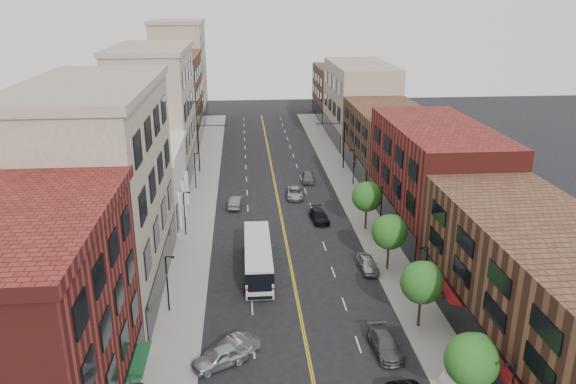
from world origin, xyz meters
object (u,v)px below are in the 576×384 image
object	(u,v)px
car_lane_behind	(236,202)
car_lane_c	(308,177)
city_bus	(258,256)
car_lane_b	(295,193)
car_lane_a	(319,216)
car_parked_mid	(385,344)
car_parked_far	(368,264)
car_angle_a	(220,357)
car_angle_b	(232,348)

from	to	relation	value
car_lane_behind	car_lane_c	size ratio (longest dim) A/B	0.99
city_bus	car_lane_b	distance (m)	21.67
city_bus	car_lane_a	bearing A→B (deg)	58.53
car_parked_mid	car_parked_far	distance (m)	13.26
car_parked_far	city_bus	bearing A→B (deg)	175.06
car_lane_behind	car_lane_a	world-z (taller)	car_lane_behind
car_lane_behind	car_lane_a	xyz separation A→B (m)	(9.90, -5.54, -0.04)
city_bus	car_angle_a	world-z (taller)	city_bus
city_bus	car_angle_b	xyz separation A→B (m)	(-2.35, -13.29, -1.02)
car_angle_a	car_lane_a	distance (m)	28.87
city_bus	car_lane_b	xyz separation A→B (m)	(5.60, 20.90, -1.08)
car_angle_a	car_lane_c	world-z (taller)	car_angle_a
car_lane_b	car_lane_c	bearing A→B (deg)	73.40
car_angle_a	car_lane_a	size ratio (longest dim) A/B	0.95
car_parked_mid	car_lane_b	size ratio (longest dim) A/B	0.99
city_bus	car_lane_b	bearing A→B (deg)	75.25
city_bus	car_angle_b	size ratio (longest dim) A/B	2.73
city_bus	car_lane_a	distance (m)	14.61
car_lane_behind	car_lane_b	xyz separation A→B (m)	(7.84, 2.97, -0.04)
car_angle_b	car_lane_a	bearing A→B (deg)	124.52
city_bus	car_lane_a	world-z (taller)	city_bus
car_angle_a	car_lane_c	distance (m)	43.21
car_parked_far	car_lane_behind	xyz separation A→B (m)	(-12.90, 18.44, 0.01)
car_lane_c	car_lane_b	bearing A→B (deg)	-106.38
city_bus	car_lane_c	bearing A→B (deg)	73.76
car_lane_behind	car_lane_a	bearing A→B (deg)	158.09
car_angle_a	car_lane_b	size ratio (longest dim) A/B	0.91
car_lane_a	city_bus	bearing A→B (deg)	-126.62
car_angle_b	car_lane_c	xyz separation A→B (m)	(10.44, 40.64, 0.02)
car_lane_behind	car_lane_b	size ratio (longest dim) A/B	0.90
car_lane_a	car_lane_b	bearing A→B (deg)	98.71
car_parked_mid	car_lane_b	bearing A→B (deg)	91.74
city_bus	car_lane_b	world-z (taller)	city_bus
car_angle_b	car_parked_mid	distance (m)	11.42
car_parked_far	car_lane_b	bearing A→B (deg)	101.09
car_angle_b	car_parked_mid	size ratio (longest dim) A/B	0.92
car_lane_c	car_lane_a	bearing A→B (deg)	-86.92
car_angle_a	car_lane_b	world-z (taller)	car_angle_a
car_parked_far	car_lane_behind	distance (m)	22.51
car_lane_b	car_lane_c	world-z (taller)	car_lane_c
city_bus	car_lane_b	size ratio (longest dim) A/B	2.50
car_parked_mid	car_lane_behind	world-z (taller)	car_lane_behind
car_angle_a	car_parked_mid	world-z (taller)	car_angle_a
car_lane_a	car_lane_b	size ratio (longest dim) A/B	0.96
car_lane_b	car_lane_c	xyz separation A→B (m)	(2.49, 6.45, 0.07)
city_bus	car_lane_behind	xyz separation A→B (m)	(-2.24, 17.94, -1.04)
car_angle_a	car_lane_behind	distance (m)	32.29
car_angle_b	car_parked_far	xyz separation A→B (m)	(13.01, 12.78, -0.02)
car_parked_mid	car_lane_c	bearing A→B (deg)	87.37
car_lane_a	car_parked_far	bearing A→B (deg)	-81.79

